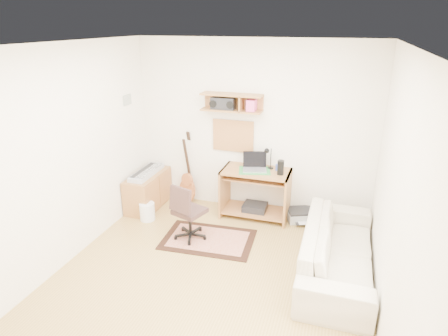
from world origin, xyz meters
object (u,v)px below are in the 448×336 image
(desk, at_px, (255,194))
(task_chair, at_px, (190,211))
(cabinet, at_px, (148,190))
(printer, at_px, (301,215))
(sofa, at_px, (339,242))

(desk, relative_size, task_chair, 1.22)
(task_chair, height_order, cabinet, task_chair)
(cabinet, distance_m, printer, 2.42)
(desk, height_order, cabinet, desk)
(cabinet, height_order, printer, cabinet)
(cabinet, bearing_deg, sofa, -16.51)
(desk, xyz_separation_m, sofa, (1.25, -1.07, 0.02))
(task_chair, bearing_deg, sofa, 13.68)
(sofa, bearing_deg, task_chair, 85.03)
(task_chair, xyz_separation_m, printer, (1.38, 0.99, -0.33))
(desk, relative_size, sofa, 0.50)
(printer, bearing_deg, task_chair, -167.73)
(printer, relative_size, sofa, 0.21)
(desk, xyz_separation_m, task_chair, (-0.69, -0.90, 0.04))
(printer, height_order, sofa, sofa)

